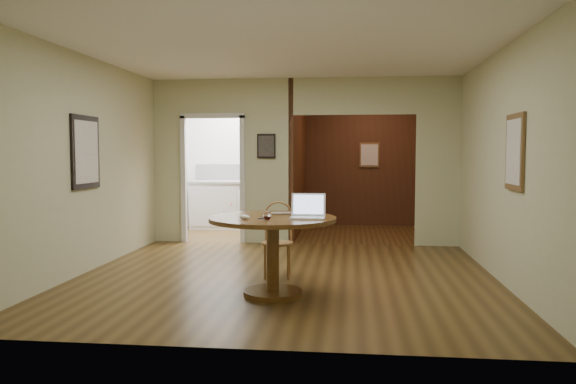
# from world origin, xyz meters

# --- Properties ---
(floor) EXTENTS (5.00, 5.00, 0.00)m
(floor) POSITION_xyz_m (0.00, 0.00, 0.00)
(floor) COLOR #432E13
(floor) RESTS_ON ground
(room_shell) EXTENTS (5.20, 7.50, 5.00)m
(room_shell) POSITION_xyz_m (-0.47, 3.10, 1.29)
(room_shell) COLOR white
(room_shell) RESTS_ON ground
(dining_table) EXTENTS (1.32, 1.32, 0.83)m
(dining_table) POSITION_xyz_m (-0.03, -0.88, 0.61)
(dining_table) COLOR brown
(dining_table) RESTS_ON ground
(chair) EXTENTS (0.40, 0.40, 0.90)m
(chair) POSITION_xyz_m (-0.10, 0.05, 0.50)
(chair) COLOR #945834
(chair) RESTS_ON ground
(open_laptop) EXTENTS (0.35, 0.30, 0.25)m
(open_laptop) POSITION_xyz_m (0.34, -0.93, 0.89)
(open_laptop) COLOR white
(open_laptop) RESTS_ON dining_table
(closed_laptop) EXTENTS (0.31, 0.22, 0.02)m
(closed_laptop) POSITION_xyz_m (-0.01, -0.67, 0.84)
(closed_laptop) COLOR #A7A6AB
(closed_laptop) RESTS_ON dining_table
(mouse) EXTENTS (0.13, 0.10, 0.05)m
(mouse) POSITION_xyz_m (-0.28, -1.13, 0.85)
(mouse) COLOR white
(mouse) RESTS_ON dining_table
(wine_glass) EXTENTS (0.08, 0.08, 0.09)m
(wine_glass) POSITION_xyz_m (-0.05, -1.12, 0.87)
(wine_glass) COLOR white
(wine_glass) RESTS_ON dining_table
(pen) EXTENTS (0.11, 0.10, 0.01)m
(pen) POSITION_xyz_m (-0.10, -1.02, 0.83)
(pen) COLOR navy
(pen) RESTS_ON dining_table
(kitchen_cabinet) EXTENTS (2.06, 0.60, 0.94)m
(kitchen_cabinet) POSITION_xyz_m (-1.35, 4.20, 0.47)
(kitchen_cabinet) COLOR white
(kitchen_cabinet) RESTS_ON ground
(grocery_bag) EXTENTS (0.39, 0.37, 0.32)m
(grocery_bag) POSITION_xyz_m (-0.78, 4.20, 1.10)
(grocery_bag) COLOR #C1A98D
(grocery_bag) RESTS_ON kitchen_cabinet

